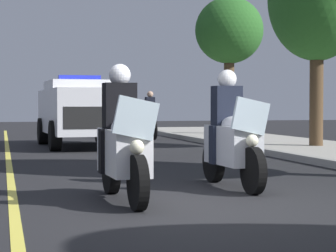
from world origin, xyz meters
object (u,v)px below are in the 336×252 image
(police_motorcycle_lead_right, at_px, (232,140))
(cyclist_background, at_px, (150,115))
(police_suv, at_px, (80,110))
(police_motorcycle_lead_left, at_px, (123,145))
(tree_far_back, at_px, (317,0))
(tree_behind_suv, at_px, (229,32))

(police_motorcycle_lead_right, relative_size, cyclist_background, 1.22)
(police_motorcycle_lead_right, relative_size, police_suv, 0.43)
(police_suv, height_order, cyclist_background, police_suv)
(police_motorcycle_lead_left, xyz_separation_m, police_motorcycle_lead_right, (-0.91, 1.76, 0.00))
(police_motorcycle_lead_right, bearing_deg, cyclist_background, 172.25)
(cyclist_background, bearing_deg, tree_far_back, 27.02)
(cyclist_background, relative_size, tree_far_back, 0.31)
(tree_behind_suv, bearing_deg, tree_far_back, -1.94)
(police_motorcycle_lead_right, bearing_deg, police_motorcycle_lead_left, -62.65)
(police_motorcycle_lead_right, xyz_separation_m, police_suv, (-9.78, -1.06, 0.37))
(cyclist_background, bearing_deg, police_motorcycle_lead_right, -7.75)
(police_motorcycle_lead_left, relative_size, tree_far_back, 0.38)
(cyclist_background, xyz_separation_m, tree_behind_suv, (-1.46, 3.46, 3.17))
(police_suv, bearing_deg, cyclist_background, 141.83)
(tree_far_back, xyz_separation_m, tree_behind_suv, (-7.73, 0.26, -0.01))
(police_suv, bearing_deg, tree_behind_suv, 128.95)
(police_motorcycle_lead_right, height_order, tree_behind_suv, tree_behind_suv)
(cyclist_background, bearing_deg, tree_behind_suv, 112.83)
(police_motorcycle_lead_left, height_order, cyclist_background, police_motorcycle_lead_left)
(tree_far_back, bearing_deg, cyclist_background, -152.98)
(tree_behind_suv, bearing_deg, cyclist_background, -67.17)
(police_motorcycle_lead_left, bearing_deg, tree_far_back, 140.00)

